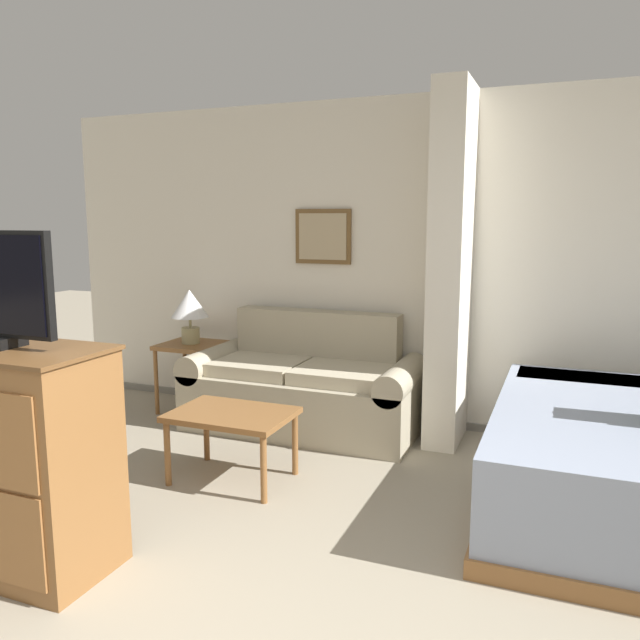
{
  "coord_description": "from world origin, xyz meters",
  "views": [
    {
      "loc": [
        0.9,
        -1.38,
        1.65
      ],
      "look_at": [
        -0.48,
        2.08,
        1.05
      ],
      "focal_mm": 35.0,
      "sensor_mm": 36.0,
      "label": 1
    }
  ],
  "objects_px": {
    "couch": "(304,387)",
    "table_lamp": "(190,307)",
    "tv_dresser": "(5,457)",
    "coffee_table": "(232,420)"
  },
  "relations": [
    {
      "from": "coffee_table",
      "to": "couch",
      "type": "bearing_deg",
      "value": 88.82
    },
    {
      "from": "couch",
      "to": "table_lamp",
      "type": "distance_m",
      "value": 1.24
    },
    {
      "from": "couch",
      "to": "table_lamp",
      "type": "height_order",
      "value": "table_lamp"
    },
    {
      "from": "couch",
      "to": "table_lamp",
      "type": "xyz_separation_m",
      "value": [
        -1.09,
        0.06,
        0.58
      ]
    },
    {
      "from": "couch",
      "to": "coffee_table",
      "type": "bearing_deg",
      "value": -91.18
    },
    {
      "from": "table_lamp",
      "to": "tv_dresser",
      "type": "relative_size",
      "value": 0.43
    },
    {
      "from": "tv_dresser",
      "to": "coffee_table",
      "type": "bearing_deg",
      "value": 67.42
    },
    {
      "from": "couch",
      "to": "tv_dresser",
      "type": "distance_m",
      "value": 2.43
    },
    {
      "from": "tv_dresser",
      "to": "table_lamp",
      "type": "bearing_deg",
      "value": 102.75
    },
    {
      "from": "table_lamp",
      "to": "tv_dresser",
      "type": "bearing_deg",
      "value": -77.25
    }
  ]
}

